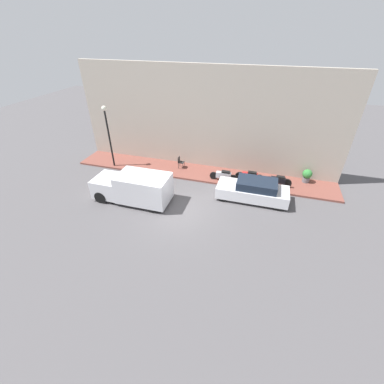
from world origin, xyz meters
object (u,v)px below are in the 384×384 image
(motorcycle_black, at_px, (278,181))
(streetlamp, at_px, (107,127))
(cafe_chair, at_px, (180,162))
(potted_plant, at_px, (307,175))
(delivery_van, at_px, (133,187))
(scooter_silver, at_px, (224,175))
(motorcycle_red, at_px, (250,176))
(parked_car, at_px, (253,190))

(motorcycle_black, relative_size, streetlamp, 0.40)
(cafe_chair, bearing_deg, motorcycle_black, -95.67)
(potted_plant, bearing_deg, delivery_van, 116.55)
(scooter_silver, xyz_separation_m, motorcycle_red, (0.36, -1.71, 0.02))
(parked_car, xyz_separation_m, motorcycle_black, (1.85, -1.44, -0.11))
(motorcycle_black, height_order, potted_plant, potted_plant)
(parked_car, relative_size, motorcycle_black, 2.42)
(scooter_silver, bearing_deg, motorcycle_black, -85.40)
(parked_car, distance_m, motorcycle_red, 1.97)
(parked_car, relative_size, potted_plant, 4.64)
(potted_plant, relative_size, cafe_chair, 1.07)
(parked_car, bearing_deg, streetlamp, 82.19)
(motorcycle_black, height_order, motorcycle_red, motorcycle_red)
(motorcycle_red, relative_size, cafe_chair, 2.26)
(streetlamp, relative_size, cafe_chair, 5.20)
(delivery_van, bearing_deg, scooter_silver, -52.58)
(scooter_silver, bearing_deg, delivery_van, 127.42)
(delivery_van, relative_size, motorcycle_red, 2.42)
(streetlamp, bearing_deg, motorcycle_red, -87.20)
(parked_car, relative_size, streetlamp, 0.96)
(scooter_silver, relative_size, motorcycle_black, 1.08)
(delivery_van, xyz_separation_m, cafe_chair, (4.69, -1.40, -0.31))
(scooter_silver, distance_m, motorcycle_red, 1.75)
(motorcycle_black, bearing_deg, cafe_chair, 84.33)
(motorcycle_black, height_order, streetlamp, streetlamp)
(motorcycle_black, distance_m, streetlamp, 12.21)
(potted_plant, height_order, cafe_chair, potted_plant)
(delivery_van, xyz_separation_m, potted_plant, (5.11, -10.24, -0.30))
(motorcycle_black, xyz_separation_m, streetlamp, (-0.41, 11.92, 2.58))
(potted_plant, bearing_deg, parked_car, 132.09)
(motorcycle_black, relative_size, potted_plant, 1.92)
(scooter_silver, bearing_deg, potted_plant, -75.38)
(motorcycle_red, xyz_separation_m, potted_plant, (1.04, -3.68, 0.09))
(parked_car, relative_size, cafe_chair, 4.99)
(delivery_van, height_order, potted_plant, delivery_van)
(streetlamp, height_order, cafe_chair, streetlamp)
(motorcycle_black, height_order, cafe_chair, cafe_chair)
(motorcycle_red, distance_m, cafe_chair, 5.20)
(parked_car, bearing_deg, scooter_silver, 53.27)
(parked_car, distance_m, streetlamp, 10.86)
(delivery_van, xyz_separation_m, motorcycle_red, (4.07, -6.56, -0.39))
(delivery_van, bearing_deg, cafe_chair, -16.63)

